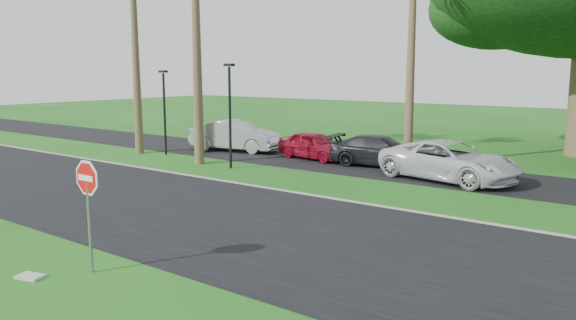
# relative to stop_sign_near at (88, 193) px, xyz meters

# --- Properties ---
(ground) EXTENTS (120.00, 120.00, 0.00)m
(ground) POSITION_rel_stop_sign_near_xyz_m (-0.50, 3.00, -1.77)
(ground) COLOR #194E13
(ground) RESTS_ON ground
(road) EXTENTS (120.00, 8.00, 0.02)m
(road) POSITION_rel_stop_sign_near_xyz_m (-0.50, 5.00, -1.76)
(road) COLOR black
(road) RESTS_ON ground
(parking_strip) EXTENTS (120.00, 5.00, 0.02)m
(parking_strip) POSITION_rel_stop_sign_near_xyz_m (-0.50, 15.50, -1.76)
(parking_strip) COLOR black
(parking_strip) RESTS_ON ground
(curb) EXTENTS (120.00, 0.12, 0.06)m
(curb) POSITION_rel_stop_sign_near_xyz_m (-0.50, 9.05, -1.74)
(curb) COLOR gray
(curb) RESTS_ON ground
(stop_sign_near) EXTENTS (1.05, 0.07, 2.62)m
(stop_sign_near) POSITION_rel_stop_sign_near_xyz_m (0.00, 0.00, 0.00)
(stop_sign_near) COLOR gray
(stop_sign_near) RESTS_ON ground
(streetlight_left) EXTENTS (0.45, 0.25, 4.34)m
(streetlight_left) POSITION_rel_stop_sign_near_xyz_m (-12.00, 12.50, 0.72)
(streetlight_left) COLOR black
(streetlight_left) RESTS_ON ground
(streetlight_right) EXTENTS (0.45, 0.25, 4.64)m
(streetlight_right) POSITION_rel_stop_sign_near_xyz_m (-6.50, 11.50, 0.88)
(streetlight_right) COLOR black
(streetlight_right) RESTS_ON ground
(car_silver) EXTENTS (5.24, 2.81, 1.64)m
(car_silver) POSITION_rel_stop_sign_near_xyz_m (-9.91, 15.60, -0.95)
(car_silver) COLOR #B1B5B9
(car_silver) RESTS_ON ground
(car_red) EXTENTS (4.15, 2.15, 1.35)m
(car_red) POSITION_rel_stop_sign_near_xyz_m (-4.95, 15.85, -1.10)
(car_red) COLOR maroon
(car_red) RESTS_ON ground
(car_dark) EXTENTS (5.01, 2.68, 1.38)m
(car_dark) POSITION_rel_stop_sign_near_xyz_m (-1.33, 15.96, -1.08)
(car_dark) COLOR black
(car_dark) RESTS_ON ground
(car_minivan) EXTENTS (5.99, 3.63, 1.55)m
(car_minivan) POSITION_rel_stop_sign_near_xyz_m (2.40, 14.58, -1.00)
(car_minivan) COLOR silver
(car_minivan) RESTS_ON ground
(utility_slab) EXTENTS (0.62, 0.49, 0.06)m
(utility_slab) POSITION_rel_stop_sign_near_xyz_m (-0.75, -1.00, -1.74)
(utility_slab) COLOR #A8A9A0
(utility_slab) RESTS_ON ground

